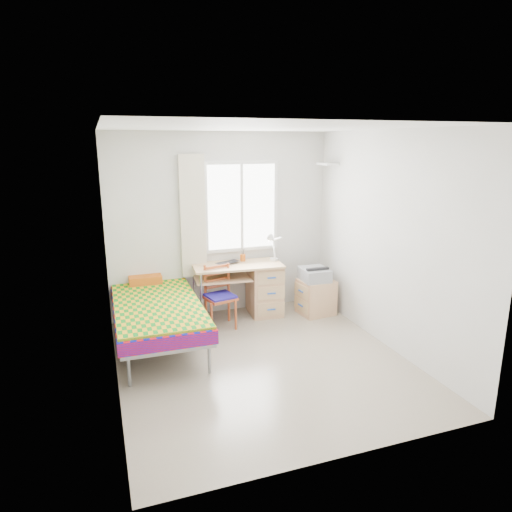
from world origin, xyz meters
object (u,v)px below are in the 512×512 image
at_px(bed, 156,305).
at_px(desk, 260,286).
at_px(cabinet, 316,297).
at_px(chair, 220,292).
at_px(printer, 314,274).

distance_m(bed, desk, 1.60).
xyz_separation_m(bed, cabinet, (2.32, 0.15, -0.21)).
xyz_separation_m(desk, chair, (-0.66, -0.24, 0.06)).
bearing_deg(desk, printer, -14.63).
relative_size(bed, printer, 5.01).
bearing_deg(desk, chair, -155.58).
distance_m(bed, printer, 2.30).
xyz_separation_m(chair, printer, (1.41, -0.02, 0.13)).
bearing_deg(printer, bed, -173.88).
bearing_deg(printer, desk, 162.84).
relative_size(chair, cabinet, 1.65).
bearing_deg(desk, bed, -160.14).
relative_size(chair, printer, 1.92).
relative_size(desk, cabinet, 2.50).
xyz_separation_m(bed, desk, (1.54, 0.43, -0.04)).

